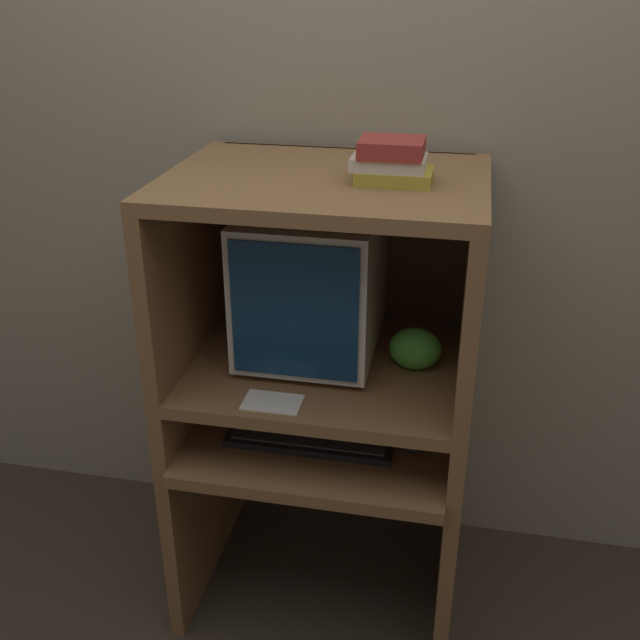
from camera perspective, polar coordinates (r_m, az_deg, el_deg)
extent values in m
cube|color=gray|center=(2.27, 2.32, 12.37)|extent=(6.00, 0.06, 2.60)
cube|color=brown|center=(2.47, -8.64, -12.51)|extent=(0.04, 0.63, 0.61)
cube|color=brown|center=(2.36, 9.89, -14.79)|extent=(0.04, 0.63, 0.61)
cube|color=brown|center=(2.12, -0.22, -9.72)|extent=(0.73, 0.47, 0.04)
cube|color=brown|center=(2.25, -9.32, -4.40)|extent=(0.04, 0.63, 0.20)
cube|color=brown|center=(2.12, 10.71, -6.48)|extent=(0.04, 0.63, 0.20)
cube|color=brown|center=(2.11, 0.39, -3.64)|extent=(0.73, 0.63, 0.04)
cube|color=brown|center=(2.09, -10.02, 4.27)|extent=(0.04, 0.63, 0.53)
cube|color=brown|center=(1.96, 11.57, 2.59)|extent=(0.04, 0.63, 0.53)
cube|color=brown|center=(1.91, 0.44, 10.44)|extent=(0.73, 0.63, 0.04)
cube|color=#48321E|center=(2.27, 1.92, 6.37)|extent=(0.73, 0.01, 0.53)
cylinder|color=beige|center=(2.17, -0.55, -2.03)|extent=(0.20, 0.20, 0.02)
cube|color=beige|center=(2.08, -0.57, 3.13)|extent=(0.36, 0.44, 0.40)
cube|color=navy|center=(1.88, -1.97, 0.60)|extent=(0.33, 0.01, 0.37)
cube|color=black|center=(2.12, -0.70, -8.90)|extent=(0.46, 0.17, 0.02)
cube|color=#333335|center=(2.11, -0.70, -8.61)|extent=(0.43, 0.13, 0.01)
ellipsoid|color=#28282B|center=(2.09, 7.04, -9.57)|extent=(0.06, 0.04, 0.03)
ellipsoid|color=green|center=(2.07, 7.27, -2.18)|extent=(0.14, 0.11, 0.12)
cube|color=gold|center=(1.85, 5.69, 10.89)|extent=(0.18, 0.13, 0.03)
cube|color=beige|center=(1.84, 5.27, 11.88)|extent=(0.18, 0.12, 0.03)
cube|color=maroon|center=(1.83, 5.49, 12.94)|extent=(0.15, 0.13, 0.04)
cube|color=white|center=(1.92, -3.65, -6.27)|extent=(0.15, 0.10, 0.00)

